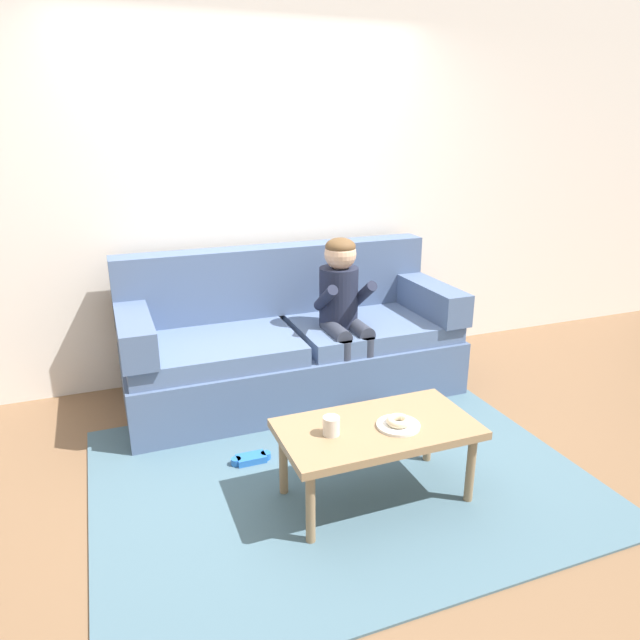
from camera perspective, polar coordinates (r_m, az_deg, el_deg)
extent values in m
plane|color=brown|center=(3.41, 0.26, -13.04)|extent=(10.00, 10.00, 0.00)
cube|color=silver|center=(4.25, -6.81, 13.27)|extent=(8.00, 0.10, 2.80)
cube|color=#476675|center=(3.21, 1.95, -15.13)|extent=(2.52, 1.95, 0.01)
cube|color=slate|center=(4.02, -2.62, -4.84)|extent=(2.24, 0.90, 0.38)
cube|color=slate|center=(3.75, -10.57, -2.77)|extent=(1.08, 0.74, 0.12)
cube|color=slate|center=(4.08, 5.03, -0.73)|extent=(1.08, 0.74, 0.12)
cube|color=slate|center=(4.15, -4.28, 4.01)|extent=(2.24, 0.20, 0.49)
cube|color=slate|center=(3.69, -17.89, -0.91)|extent=(0.20, 0.90, 0.22)
cube|color=slate|center=(4.29, 10.34, 2.37)|extent=(0.20, 0.90, 0.22)
cube|color=#937551|center=(2.86, 5.66, -10.64)|extent=(0.96, 0.51, 0.04)
cylinder|color=#937551|center=(2.68, -0.94, -18.05)|extent=(0.04, 0.04, 0.37)
cylinder|color=#937551|center=(3.02, 14.61, -14.06)|extent=(0.04, 0.04, 0.37)
cylinder|color=#937551|center=(2.99, -3.63, -13.81)|extent=(0.04, 0.04, 0.37)
cylinder|color=#937551|center=(3.30, 10.63, -10.78)|extent=(0.04, 0.04, 0.37)
cylinder|color=#1E2338|center=(3.87, 1.85, 2.30)|extent=(0.26, 0.26, 0.40)
sphere|color=#DBAD89|center=(3.78, 2.02, 6.54)|extent=(0.21, 0.21, 0.21)
ellipsoid|color=brown|center=(3.77, 2.02, 7.24)|extent=(0.20, 0.20, 0.12)
cylinder|color=#333847|center=(3.77, 1.59, -1.19)|extent=(0.11, 0.30, 0.11)
cylinder|color=#333847|center=(3.73, 2.45, -5.25)|extent=(0.09, 0.09, 0.44)
cube|color=black|center=(3.79, 2.70, -8.99)|extent=(0.10, 0.20, 0.06)
cylinder|color=#1E2338|center=(3.72, 0.55, 2.18)|extent=(0.07, 0.29, 0.23)
cylinder|color=#333847|center=(3.83, 3.80, -0.90)|extent=(0.11, 0.30, 0.11)
cylinder|color=#333847|center=(3.79, 4.68, -4.89)|extent=(0.09, 0.09, 0.44)
cube|color=black|center=(3.85, 4.90, -8.57)|extent=(0.10, 0.20, 0.06)
cylinder|color=#1E2338|center=(3.82, 4.35, 2.59)|extent=(0.07, 0.29, 0.23)
cylinder|color=white|center=(2.85, 7.72, -10.26)|extent=(0.21, 0.21, 0.01)
torus|color=beige|center=(2.84, 7.74, -9.82)|extent=(0.12, 0.12, 0.04)
cylinder|color=silver|center=(2.74, 1.12, -10.39)|extent=(0.08, 0.08, 0.09)
cube|color=blue|center=(3.33, -6.80, -13.49)|extent=(0.16, 0.09, 0.05)
cylinder|color=blue|center=(3.31, -8.26, -13.73)|extent=(0.06, 0.06, 0.05)
cylinder|color=blue|center=(3.35, -5.36, -13.25)|extent=(0.06, 0.06, 0.05)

